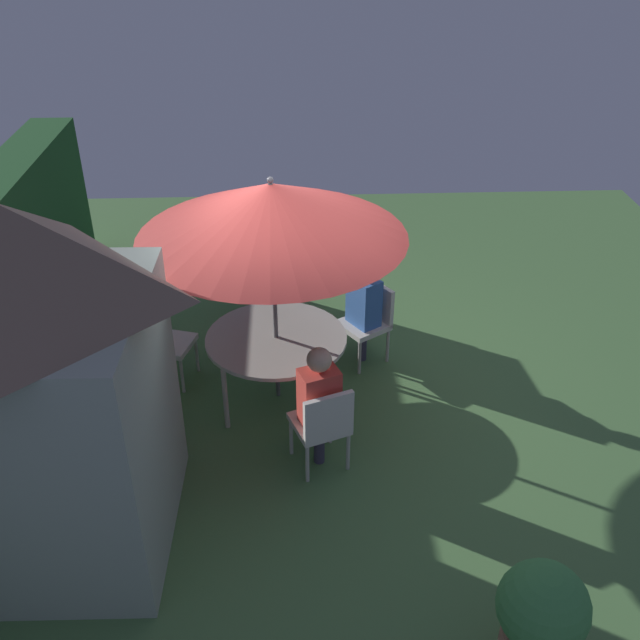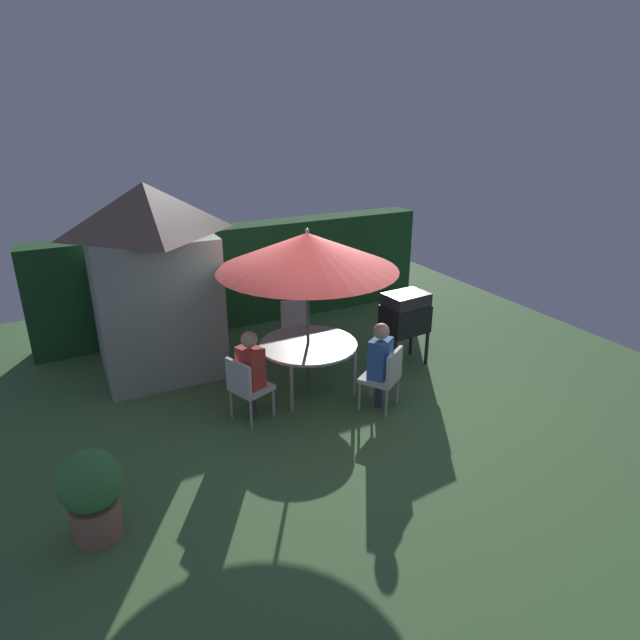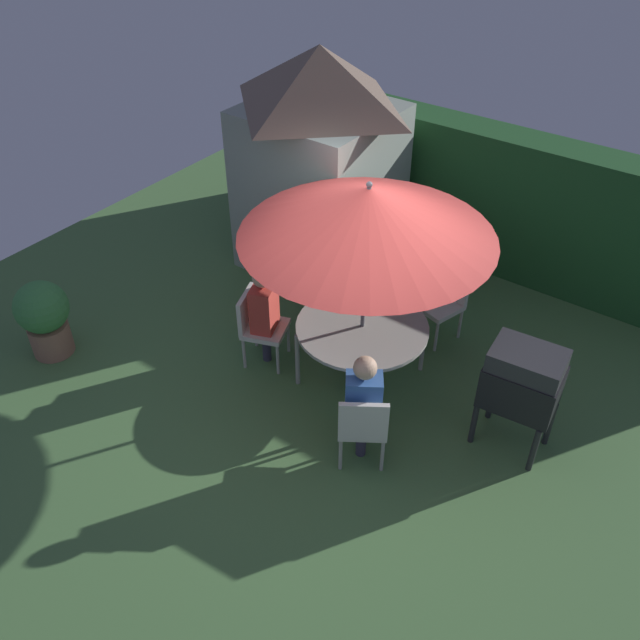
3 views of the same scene
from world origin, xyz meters
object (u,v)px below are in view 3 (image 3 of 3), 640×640
object	(u,v)px
chair_toward_hedge	(444,298)
chair_far_side	(363,423)
bbq_grill	(523,381)
patio_table	(362,329)
person_in_blue	(364,397)
chair_near_shed	(258,323)
person_in_red	(264,305)
patio_umbrella	(368,213)
potted_plant_by_shed	(44,316)
garden_shed	(320,161)

from	to	relation	value
chair_toward_hedge	chair_far_side	bearing A→B (deg)	-82.23
bbq_grill	patio_table	bearing A→B (deg)	-178.07
person_in_blue	chair_near_shed	bearing A→B (deg)	163.16
person_in_red	chair_far_side	bearing A→B (deg)	-20.22
patio_umbrella	person_in_red	world-z (taller)	patio_umbrella
person_in_red	person_in_blue	world-z (taller)	same
chair_far_side	person_in_red	world-z (taller)	person_in_red
bbq_grill	potted_plant_by_shed	size ratio (longest dim) A/B	1.26
patio_table	person_in_red	xyz separation A→B (m)	(-1.03, -0.39, 0.10)
garden_shed	chair_far_side	world-z (taller)	garden_shed
patio_umbrella	chair_toward_hedge	distance (m)	2.02
patio_umbrella	chair_far_side	bearing A→B (deg)	-56.57
bbq_grill	person_in_blue	world-z (taller)	person_in_blue
chair_toward_hedge	person_in_blue	bearing A→B (deg)	-83.21
patio_table	chair_near_shed	bearing A→B (deg)	-159.36
bbq_grill	chair_near_shed	world-z (taller)	bbq_grill
person_in_red	person_in_blue	xyz separation A→B (m)	(1.65, -0.55, 0.00)
chair_near_shed	person_in_blue	distance (m)	1.83
person_in_red	patio_umbrella	bearing A→B (deg)	20.64
person_in_red	person_in_blue	size ratio (longest dim) A/B	1.00
patio_table	bbq_grill	world-z (taller)	bbq_grill
bbq_grill	chair_near_shed	bearing A→B (deg)	-170.53
person_in_blue	bbq_grill	bearing A→B (deg)	41.61
potted_plant_by_shed	patio_table	bearing A→B (deg)	28.88
garden_shed	patio_table	bearing A→B (deg)	-43.59
patio_table	person_in_blue	xyz separation A→B (m)	(0.62, -0.94, 0.10)
chair_near_shed	potted_plant_by_shed	size ratio (longest dim) A/B	0.95
bbq_grill	potted_plant_by_shed	bearing A→B (deg)	-159.85
patio_table	chair_near_shed	size ratio (longest dim) A/B	1.58
chair_near_shed	chair_far_side	size ratio (longest dim) A/B	1.00
garden_shed	potted_plant_by_shed	distance (m)	3.83
chair_near_shed	potted_plant_by_shed	xyz separation A→B (m)	(-2.05, -1.32, 0.00)
garden_shed	potted_plant_by_shed	xyz separation A→B (m)	(-1.39, -3.43, -0.97)
chair_near_shed	person_in_red	size ratio (longest dim) A/B	0.71
bbq_grill	potted_plant_by_shed	xyz separation A→B (m)	(-4.91, -1.80, -0.32)
bbq_grill	chair_far_side	xyz separation A→B (m)	(-1.08, -1.07, -0.33)
patio_table	person_in_blue	bearing A→B (deg)	-56.57
chair_far_side	person_in_red	size ratio (longest dim) A/B	0.71
bbq_grill	chair_near_shed	xyz separation A→B (m)	(-2.86, -0.48, -0.33)
garden_shed	chair_near_shed	size ratio (longest dim) A/B	3.25
garden_shed	patio_umbrella	bearing A→B (deg)	-43.59
patio_umbrella	bbq_grill	distance (m)	2.15
garden_shed	potted_plant_by_shed	world-z (taller)	garden_shed
patio_umbrella	person_in_red	bearing A→B (deg)	-159.36
chair_toward_hedge	potted_plant_by_shed	bearing A→B (deg)	-139.98
person_in_blue	chair_toward_hedge	bearing A→B (deg)	96.79
garden_shed	person_in_red	bearing A→B (deg)	-70.31
chair_far_side	potted_plant_by_shed	xyz separation A→B (m)	(-3.83, -0.73, 0.00)
patio_table	potted_plant_by_shed	size ratio (longest dim) A/B	1.50
chair_near_shed	person_in_red	bearing A→B (deg)	20.64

